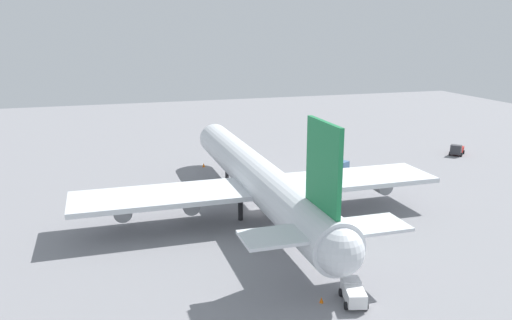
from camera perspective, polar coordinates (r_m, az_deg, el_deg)
The scene contains 7 objects.
ground_plane at distance 79.51m, azimuth -0.00°, elevation -5.64°, with size 247.46×247.46×0.00m, color gray.
cargo_airplane at distance 77.48m, azimuth 0.07°, elevation -1.90°, with size 61.87×53.49×17.93m.
maintenance_van at distance 55.33m, azimuth 10.62°, elevation -14.08°, with size 4.68×3.14×1.93m.
fuel_truck at distance 122.01m, azimuth 21.16°, elevation 1.06°, with size 4.75×4.90×2.44m.
cargo_container_fore at distance 103.11m, azimuth 9.24°, elevation -0.59°, with size 3.52×3.24×1.86m.
safety_cone_nose at distance 104.65m, azimuth -5.75°, elevation -0.54°, with size 0.57×0.57×0.81m, color orange.
safety_cone_tail at distance 55.11m, azimuth 7.19°, elevation -14.97°, with size 0.43×0.43×0.62m, color orange.
Camera 1 is at (-71.39, 22.01, 27.21)m, focal length 36.49 mm.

